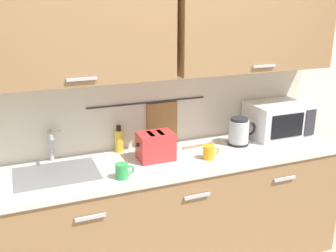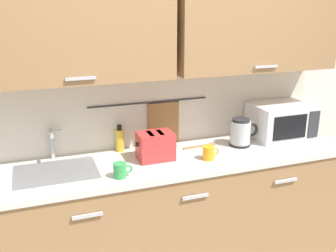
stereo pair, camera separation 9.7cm
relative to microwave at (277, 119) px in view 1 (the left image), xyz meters
The scene contains 10 objects.
counter_unit 1.09m from the microwave, behind, with size 2.53×0.64×0.90m.
back_wall_assembly 1.04m from the microwave, behind, with size 3.70×0.41×2.50m.
sink_faucet 1.74m from the microwave, behind, with size 0.09×0.17×0.22m.
microwave is the anchor object (origin of this frame).
electric_kettle 0.40m from the microwave, behind, with size 0.23×0.16×0.21m.
dish_soap_bottle 1.28m from the microwave, behind, with size 0.06×0.06×0.20m.
mug_near_sink 1.40m from the microwave, 167.34° to the right, with size 0.12×0.08×0.09m.
toaster 1.08m from the microwave, behind, with size 0.26×0.17×0.19m.
mug_by_kettle 0.77m from the microwave, 162.46° to the right, with size 0.12×0.08×0.09m.
wooden_spoon 0.67m from the microwave, behind, with size 0.28×0.05×0.01m.
Camera 1 is at (-1.01, -2.02, 1.94)m, focal length 41.56 mm.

